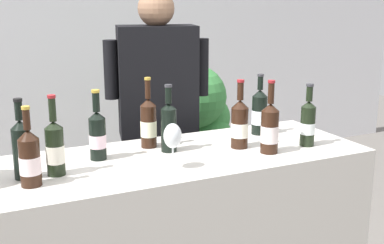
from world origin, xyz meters
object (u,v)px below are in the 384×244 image
object	(u,v)px
wine_bottle_5	(259,112)
person_server	(158,143)
wine_bottle_4	(22,147)
wine_bottle_1	(98,135)
wine_bottle_9	(169,125)
wine_bottle_7	(240,124)
wine_bottle_2	(308,123)
wine_bottle_6	(148,123)
wine_glass	(173,138)
wine_bottle_3	(55,148)
wine_bottle_0	(30,158)
wine_bottle_8	(270,128)
potted_shrub	(196,127)

from	to	relation	value
wine_bottle_5	person_server	distance (m)	0.67
wine_bottle_4	wine_bottle_5	distance (m)	1.23
wine_bottle_1	wine_bottle_9	world-z (taller)	wine_bottle_9
wine_bottle_4	wine_bottle_5	xyz separation A→B (m)	(1.22, 0.17, -0.01)
wine_bottle_7	wine_bottle_2	bearing A→B (deg)	-19.57
wine_bottle_2	wine_bottle_6	size ratio (longest dim) A/B	0.90
wine_glass	wine_bottle_3	bearing A→B (deg)	163.54
wine_bottle_3	wine_bottle_0	bearing A→B (deg)	-143.25
wine_bottle_5	wine_bottle_8	world-z (taller)	wine_bottle_8
wine_bottle_1	wine_bottle_7	distance (m)	0.67
wine_bottle_0	wine_bottle_5	xyz separation A→B (m)	(1.20, 0.27, 0.01)
wine_bottle_5	wine_bottle_6	xyz separation A→B (m)	(-0.62, 0.02, 0.00)
wine_bottle_5	wine_glass	xyz separation A→B (m)	(-0.63, -0.32, 0.02)
wine_bottle_2	wine_bottle_0	bearing A→B (deg)	179.28
wine_bottle_7	wine_bottle_0	bearing A→B (deg)	-174.39
wine_bottle_7	wine_bottle_3	bearing A→B (deg)	-179.03
wine_bottle_2	wine_bottle_9	size ratio (longest dim) A/B	0.96
wine_bottle_5	wine_bottle_2	bearing A→B (deg)	-71.34
wine_bottle_6	wine_glass	world-z (taller)	wine_bottle_6
wine_bottle_7	wine_bottle_9	bearing A→B (deg)	165.09
wine_bottle_0	wine_bottle_2	bearing A→B (deg)	-0.72
wine_bottle_0	wine_bottle_5	distance (m)	1.23
wine_glass	potted_shrub	bearing A→B (deg)	60.87
wine_bottle_6	wine_glass	distance (m)	0.35
wine_bottle_2	wine_bottle_1	bearing A→B (deg)	167.07
wine_bottle_5	wine_bottle_3	bearing A→B (deg)	-170.37
wine_bottle_2	wine_bottle_7	bearing A→B (deg)	160.43
wine_bottle_9	wine_glass	distance (m)	0.25
wine_bottle_4	wine_glass	bearing A→B (deg)	-14.48
wine_bottle_2	person_server	bearing A→B (deg)	122.30
wine_bottle_8	wine_bottle_1	bearing A→B (deg)	161.95
wine_bottle_2	wine_bottle_6	world-z (taller)	wine_bottle_6
wine_bottle_1	wine_bottle_6	distance (m)	0.28
wine_bottle_5	wine_bottle_7	bearing A→B (deg)	-142.38
wine_bottle_1	wine_bottle_5	world-z (taller)	wine_bottle_5
wine_bottle_1	wine_glass	bearing A→B (deg)	-46.28
wine_bottle_0	wine_glass	world-z (taller)	wine_bottle_0
person_server	wine_bottle_5	bearing A→B (deg)	-51.15
wine_bottle_2	wine_bottle_3	world-z (taller)	wine_bottle_3
person_server	wine_bottle_8	bearing A→B (deg)	-72.26
wine_bottle_5	wine_glass	world-z (taller)	wine_bottle_5
potted_shrub	wine_bottle_0	bearing A→B (deg)	-134.88
wine_bottle_0	wine_bottle_8	world-z (taller)	wine_bottle_8
wine_bottle_1	wine_bottle_5	size ratio (longest dim) A/B	0.98
wine_bottle_2	wine_bottle_3	xyz separation A→B (m)	(-1.19, 0.10, 0.00)
wine_bottle_0	wine_bottle_9	world-z (taller)	wine_bottle_9
wine_bottle_3	wine_bottle_5	distance (m)	1.11
wine_bottle_5	wine_bottle_8	xyz separation A→B (m)	(-0.14, -0.30, -0.00)
wine_bottle_8	potted_shrub	distance (m)	1.48
wine_bottle_0	potted_shrub	distance (m)	1.96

